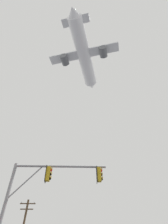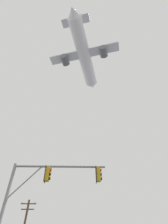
{
  "view_description": "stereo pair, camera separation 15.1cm",
  "coord_description": "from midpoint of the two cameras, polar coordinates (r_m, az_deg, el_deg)",
  "views": [
    {
      "loc": [
        -1.22,
        -3.94,
        1.28
      ],
      "look_at": [
        -0.87,
        12.5,
        15.79
      ],
      "focal_mm": 27.41,
      "sensor_mm": 36.0,
      "label": 1
    },
    {
      "loc": [
        -1.07,
        -3.94,
        1.28
      ],
      "look_at": [
        -0.87,
        12.5,
        15.79
      ],
      "focal_mm": 27.41,
      "sensor_mm": 36.0,
      "label": 2
    }
  ],
  "objects": [
    {
      "name": "airplane",
      "position": [
        48.94,
        0.16,
        18.52
      ],
      "size": [
        18.67,
        24.17,
        6.62
      ],
      "color": "white"
    },
    {
      "name": "signal_pole_near",
      "position": [
        11.85,
        -13.08,
        -23.49
      ],
      "size": [
        6.16,
        0.49,
        6.3
      ],
      "color": "gray",
      "rests_on": "ground"
    }
  ]
}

